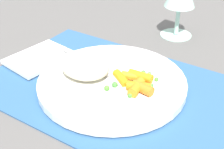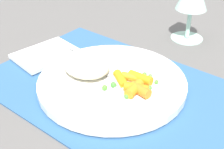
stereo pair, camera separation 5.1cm
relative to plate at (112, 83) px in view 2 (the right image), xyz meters
The scene contains 8 objects.
ground_plane 0.01m from the plate, ahead, with size 2.40×2.40×0.00m, color #565451.
placemat 0.01m from the plate, ahead, with size 0.46×0.31×0.01m, color #2D5684.
plate is the anchor object (origin of this frame).
rice_mound 0.06m from the plate, 164.40° to the right, with size 0.09×0.08×0.03m, color beige.
carrot_portion 0.05m from the plate, ahead, with size 0.09×0.06×0.02m.
pea_scatter 0.04m from the plate, 10.71° to the left, with size 0.07×0.09×0.01m.
fork 0.04m from the plate, 164.39° to the left, with size 0.19×0.06×0.01m.
napkin 0.18m from the plate, behind, with size 0.09×0.13×0.01m, color white.
Camera 2 is at (0.30, -0.37, 0.34)m, focal length 51.11 mm.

